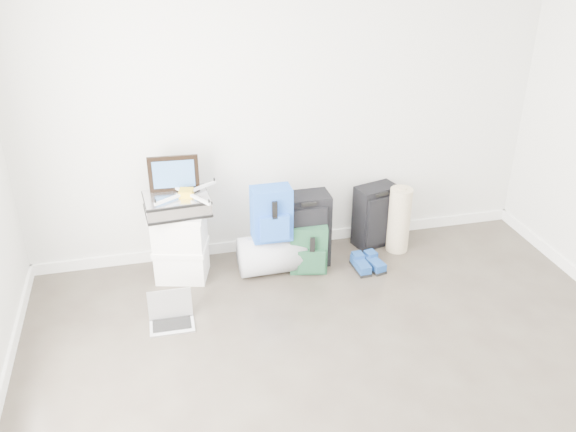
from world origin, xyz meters
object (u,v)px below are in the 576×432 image
object	(u,v)px
boxes_stack	(181,245)
briefcase	(177,204)
duffel_bag	(271,254)
laptop	(171,316)
large_suitcase	(304,230)
carry_on	(375,216)

from	to	relation	value
boxes_stack	briefcase	bearing A→B (deg)	0.00
duffel_bag	laptop	xyz separation A→B (m)	(-0.89, -0.53, -0.11)
boxes_stack	briefcase	xyz separation A→B (m)	(0.00, 0.00, 0.38)
duffel_bag	laptop	size ratio (longest dim) A/B	1.66
duffel_bag	large_suitcase	xyz separation A→B (m)	(0.31, 0.07, 0.16)
briefcase	large_suitcase	world-z (taller)	briefcase
boxes_stack	laptop	distance (m)	0.70
boxes_stack	laptop	xyz separation A→B (m)	(-0.14, -0.63, -0.25)
briefcase	carry_on	size ratio (longest dim) A/B	0.87
briefcase	duffel_bag	bearing A→B (deg)	-11.61
boxes_stack	large_suitcase	size ratio (longest dim) A/B	0.93
large_suitcase	carry_on	world-z (taller)	large_suitcase
duffel_bag	large_suitcase	bearing A→B (deg)	10.90
duffel_bag	laptop	world-z (taller)	duffel_bag
boxes_stack	carry_on	distance (m)	1.78
duffel_bag	carry_on	xyz separation A→B (m)	(1.03, 0.24, 0.12)
duffel_bag	boxes_stack	bearing A→B (deg)	171.23
boxes_stack	carry_on	size ratio (longest dim) A/B	1.05
large_suitcase	laptop	distance (m)	1.37
boxes_stack	duffel_bag	world-z (taller)	boxes_stack
briefcase	carry_on	world-z (taller)	briefcase
duffel_bag	carry_on	world-z (taller)	carry_on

